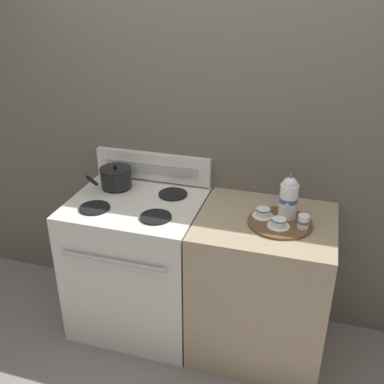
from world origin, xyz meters
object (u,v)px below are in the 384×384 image
Objects in this scene: saucepan at (116,177)px; serving_tray at (280,223)px; stove at (139,263)px; teapot at (289,197)px; teacup_right at (263,213)px; creamer_jug at (303,221)px; teacup_left at (279,223)px.

saucepan is 1.06m from serving_tray.
teapot is at bearing 2.98° from stove.
saucepan reaches higher than stove.
creamer_jug is at bearing -15.51° from teacup_right.
stove is 3.54× the size of teapot.
saucepan is at bearing 168.06° from teacup_left.
teapot is 0.16m from teacup_left.
saucepan is 1.18m from creamer_jug.
stove is 0.98m from teacup_left.
saucepan is 1.08m from teapot.
serving_tray is 2.93× the size of teacup_right.
saucepan is 1.08× the size of teapot.
stove is 7.55× the size of teacup_left.
teacup_right is at bearing -7.96° from saucepan.
teapot is at bearing 13.94° from teacup_right.
serving_tray is 0.11m from teacup_right.
stove is at bearing 178.84° from serving_tray.
creamer_jug is (0.98, -0.05, 0.49)m from stove.
saucepan reaches higher than teacup_right.
serving_tray is 0.14m from teapot.
creamer_jug is at bearing -13.44° from serving_tray.
teacup_right is 1.63× the size of creamer_jug.
teapot is (0.88, 0.05, 0.58)m from stove.
teacup_right is at bearing -166.06° from teapot.
teacup_left is (-0.03, -0.12, -0.10)m from teapot.
stove is at bearing -177.02° from teapot.
saucepan is at bearing 170.59° from creamer_jug.
teapot reaches higher than creamer_jug.
stove is 2.58× the size of serving_tray.
teapot is 2.13× the size of teacup_right.
teacup_right is at bearing 164.49° from creamer_jug.
serving_tray is 2.93× the size of teacup_left.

